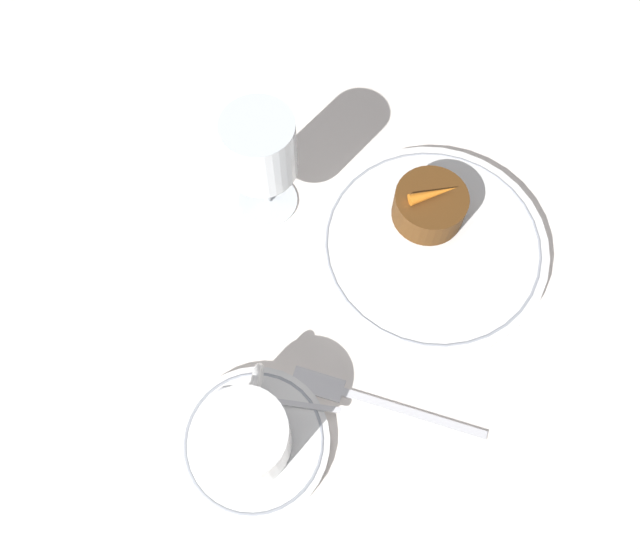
# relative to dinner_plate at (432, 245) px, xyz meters

# --- Properties ---
(ground_plane) EXTENTS (3.00, 3.00, 0.00)m
(ground_plane) POSITION_rel_dinner_plate_xyz_m (-0.03, 0.05, -0.01)
(ground_plane) COLOR white
(dinner_plate) EXTENTS (0.24, 0.24, 0.01)m
(dinner_plate) POSITION_rel_dinner_plate_xyz_m (0.00, 0.00, 0.00)
(dinner_plate) COLOR white
(dinner_plate) RESTS_ON ground_plane
(saucer) EXTENTS (0.14, 0.14, 0.01)m
(saucer) POSITION_rel_dinner_plate_xyz_m (-0.22, 0.14, -0.00)
(saucer) COLOR white
(saucer) RESTS_ON ground_plane
(coffee_cup) EXTENTS (0.10, 0.08, 0.06)m
(coffee_cup) POSITION_rel_dinner_plate_xyz_m (-0.23, 0.15, 0.04)
(coffee_cup) COLOR white
(coffee_cup) RESTS_ON saucer
(spoon) EXTENTS (0.02, 0.12, 0.00)m
(spoon) POSITION_rel_dinner_plate_xyz_m (-0.19, 0.14, 0.00)
(spoon) COLOR silver
(spoon) RESTS_ON saucer
(wine_glass) EXTENTS (0.07, 0.07, 0.13)m
(wine_glass) POSITION_rel_dinner_plate_xyz_m (0.03, 0.18, 0.08)
(wine_glass) COLOR silver
(wine_glass) RESTS_ON ground_plane
(fork) EXTENTS (0.04, 0.19, 0.01)m
(fork) POSITION_rel_dinner_plate_xyz_m (-0.17, 0.05, -0.01)
(fork) COLOR silver
(fork) RESTS_ON ground_plane
(dessert_cake) EXTENTS (0.07, 0.07, 0.04)m
(dessert_cake) POSITION_rel_dinner_plate_xyz_m (0.03, 0.01, 0.02)
(dessert_cake) COLOR #563314
(dessert_cake) RESTS_ON dinner_plate
(carrot_garnish) EXTENTS (0.03, 0.05, 0.01)m
(carrot_garnish) POSITION_rel_dinner_plate_xyz_m (0.03, 0.01, 0.05)
(carrot_garnish) COLOR orange
(carrot_garnish) RESTS_ON dessert_cake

